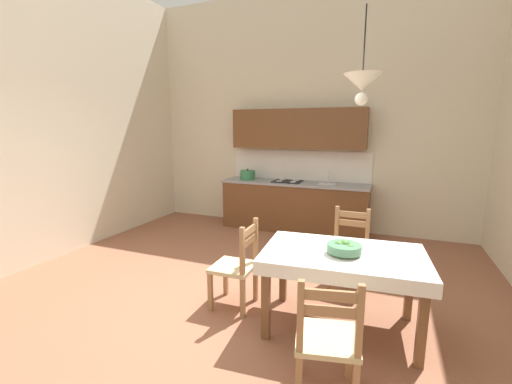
% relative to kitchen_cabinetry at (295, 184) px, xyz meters
% --- Properties ---
extents(ground_plane, '(6.49, 6.90, 0.10)m').
position_rel_kitchen_cabinetry_xyz_m(ground_plane, '(0.10, -2.88, -0.91)').
color(ground_plane, '#935B42').
extents(wall_back, '(6.49, 0.12, 4.25)m').
position_rel_kitchen_cabinetry_xyz_m(wall_back, '(0.10, 0.33, 1.27)').
color(wall_back, beige).
rests_on(wall_back, ground_plane).
extents(wall_left, '(0.12, 6.90, 4.25)m').
position_rel_kitchen_cabinetry_xyz_m(wall_left, '(-2.91, -2.88, 1.27)').
color(wall_left, beige).
rests_on(wall_left, ground_plane).
extents(kitchen_cabinetry, '(2.65, 0.63, 2.20)m').
position_rel_kitchen_cabinetry_xyz_m(kitchen_cabinetry, '(0.00, 0.00, 0.00)').
color(kitchen_cabinetry, brown).
rests_on(kitchen_cabinetry, ground_plane).
extents(dining_table, '(1.51, 1.01, 0.75)m').
position_rel_kitchen_cabinetry_xyz_m(dining_table, '(1.25, -2.90, -0.23)').
color(dining_table, brown).
rests_on(dining_table, ground_plane).
extents(dining_chair_tv_side, '(0.43, 0.43, 0.93)m').
position_rel_kitchen_cabinetry_xyz_m(dining_chair_tv_side, '(0.18, -2.90, -0.41)').
color(dining_chair_tv_side, '#D1BC89').
rests_on(dining_chair_tv_side, ground_plane).
extents(dining_chair_kitchen_side, '(0.43, 0.43, 0.93)m').
position_rel_kitchen_cabinetry_xyz_m(dining_chair_kitchen_side, '(1.21, -1.99, -0.41)').
color(dining_chair_kitchen_side, '#D1BC89').
rests_on(dining_chair_kitchen_side, ground_plane).
extents(dining_chair_camera_side, '(0.50, 0.50, 0.93)m').
position_rel_kitchen_cabinetry_xyz_m(dining_chair_camera_side, '(1.27, -3.79, -0.41)').
color(dining_chair_camera_side, '#D1BC89').
rests_on(dining_chair_camera_side, ground_plane).
extents(fruit_bowl, '(0.30, 0.30, 0.12)m').
position_rel_kitchen_cabinetry_xyz_m(fruit_bowl, '(1.26, -2.95, -0.04)').
color(fruit_bowl, '#4C7F5B').
rests_on(fruit_bowl, dining_table).
extents(pendant_lamp, '(0.32, 0.32, 0.81)m').
position_rel_kitchen_cabinetry_xyz_m(pendant_lamp, '(1.32, -2.78, 1.37)').
color(pendant_lamp, black).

